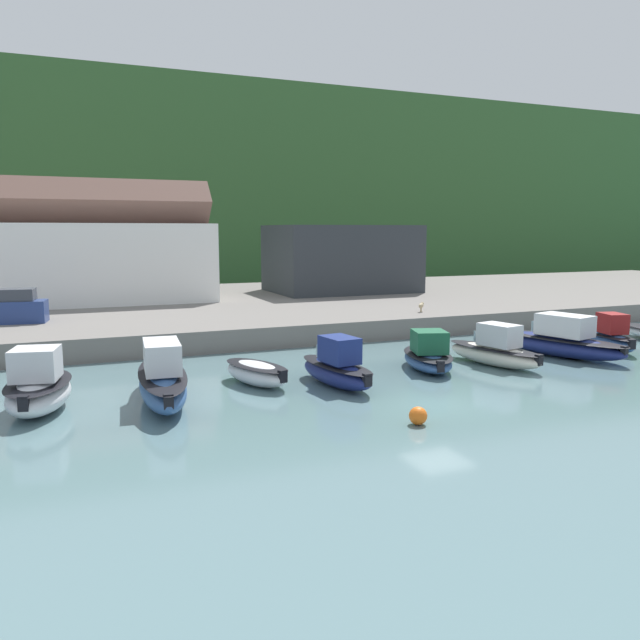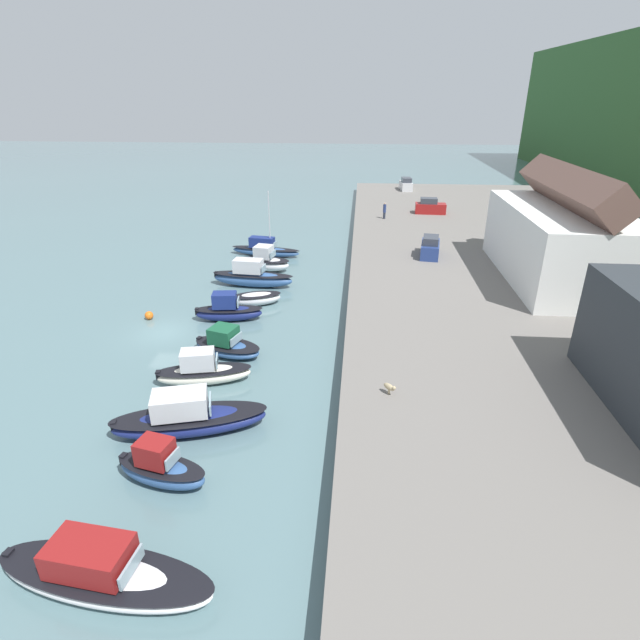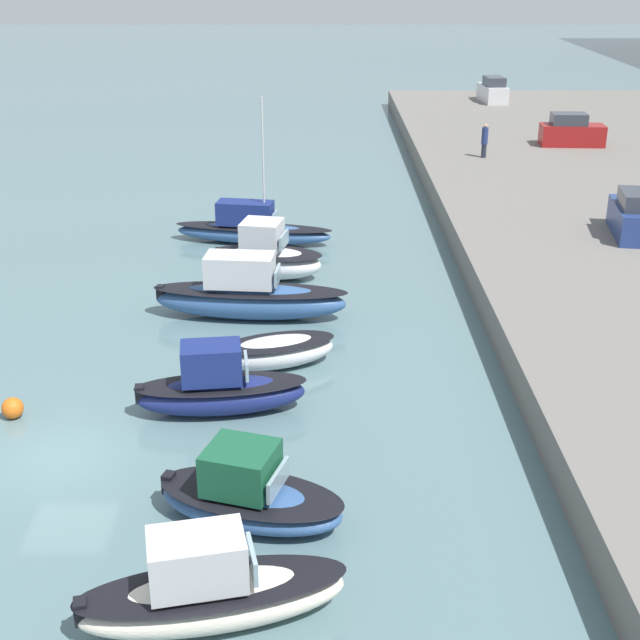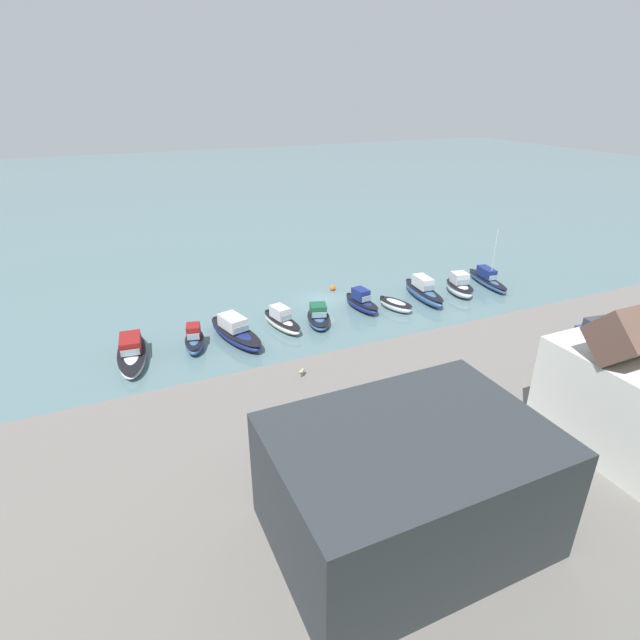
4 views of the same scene
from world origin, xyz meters
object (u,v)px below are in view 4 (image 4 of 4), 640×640
moored_boat_2 (423,291)px  moored_boat_4 (361,302)px  moored_boat_6 (282,321)px  mooring_buoy_0 (333,288)px  moored_boat_9 (132,352)px  moored_boat_3 (396,305)px  parked_car_2 (600,332)px  dog_on_quay (302,371)px  moored_boat_1 (459,287)px  moored_boat_5 (318,317)px  moored_boat_0 (487,279)px  moored_boat_7 (235,332)px  moored_boat_8 (194,340)px

moored_boat_2 → moored_boat_4: (7.88, -0.34, -0.12)m
moored_boat_6 → mooring_buoy_0: bearing=-154.1°
moored_boat_6 → moored_boat_9: bearing=-10.3°
moored_boat_4 → moored_boat_6: bearing=-2.5°
moored_boat_2 → mooring_buoy_0: 10.75m
moored_boat_3 → parked_car_2: bearing=106.4°
moored_boat_6 → dog_on_quay: size_ratio=7.93×
moored_boat_2 → dog_on_quay: bearing=36.0°
moored_boat_1 → parked_car_2: parked_car_2 is taller
moored_boat_1 → moored_boat_5: moored_boat_1 is taller
moored_boat_0 → moored_boat_5: moored_boat_0 is taller
moored_boat_0 → moored_boat_3: bearing=16.8°
moored_boat_7 → moored_boat_1: bearing=166.5°
moored_boat_0 → moored_boat_9: size_ratio=0.93×
moored_boat_6 → moored_boat_8: 8.92m
parked_car_2 → dog_on_quay: (26.71, -5.35, -0.46)m
moored_boat_5 → moored_boat_6: 3.86m
moored_boat_0 → moored_boat_5: 23.57m
moored_boat_2 → parked_car_2: 18.67m
moored_boat_5 → moored_boat_8: size_ratio=1.13×
moored_boat_7 → moored_boat_8: size_ratio=1.81×
moored_boat_7 → moored_boat_8: moored_boat_7 is taller
moored_boat_0 → parked_car_2: size_ratio=1.85×
moored_boat_4 → moored_boat_9: size_ratio=0.64×
moored_boat_9 → parked_car_2: bearing=163.4°
moored_boat_4 → moored_boat_5: size_ratio=1.04×
moored_boat_2 → moored_boat_3: bearing=21.0°
moored_boat_3 → moored_boat_8: moored_boat_8 is taller
moored_boat_5 → dog_on_quay: bearing=77.3°
moored_boat_1 → moored_boat_5: 18.44m
parked_car_2 → dog_on_quay: 27.24m
dog_on_quay → moored_boat_0: bearing=-110.7°
moored_boat_3 → mooring_buoy_0: bearing=-83.6°
moored_boat_5 → moored_boat_3: bearing=-164.4°
moored_boat_3 → moored_boat_7: (17.99, -0.12, 0.29)m
moored_boat_2 → moored_boat_4: size_ratio=1.41×
parked_car_2 → mooring_buoy_0: 28.52m
moored_boat_1 → parked_car_2: bearing=107.6°
moored_boat_7 → moored_boat_8: 3.89m
dog_on_quay → mooring_buoy_0: 22.27m
moored_boat_0 → moored_boat_7: 32.39m
moored_boat_8 → parked_car_2: (-33.06, 16.25, 1.46)m
moored_boat_3 → moored_boat_9: bearing=-19.1°
moored_boat_6 → moored_boat_7: 5.06m
moored_boat_3 → moored_boat_5: moored_boat_5 is taller
moored_boat_1 → moored_boat_3: size_ratio=1.15×
moored_boat_3 → moored_boat_1: bearing=166.7°
moored_boat_0 → moored_boat_3: 14.47m
moored_boat_5 → moored_boat_9: moored_boat_9 is taller
moored_boat_6 → parked_car_2: size_ratio=1.41×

